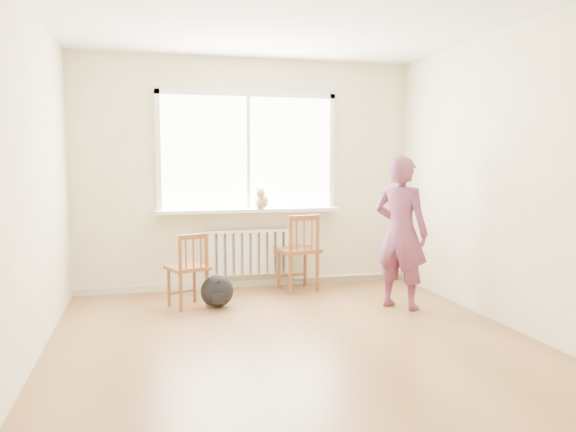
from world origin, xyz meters
TOP-DOWN VIEW (x-y plane):
  - floor at (0.00, 0.00)m, footprint 4.50×4.50m
  - ceiling at (0.00, 0.00)m, footprint 4.50×4.50m
  - back_wall at (0.00, 2.25)m, footprint 4.00×0.01m
  - window at (0.00, 2.22)m, footprint 2.12×0.05m
  - windowsill at (0.00, 2.14)m, footprint 2.15×0.22m
  - radiator at (0.00, 2.16)m, footprint 1.00×0.12m
  - heating_pipe at (1.25, 2.19)m, footprint 1.40×0.04m
  - baseboard at (0.00, 2.23)m, footprint 4.00×0.03m
  - chair_left at (-0.76, 1.42)m, footprint 0.49×0.48m
  - chair_right at (0.53, 1.86)m, footprint 0.50×0.49m
  - person at (1.34, 0.90)m, footprint 0.65×0.68m
  - cat at (0.12, 2.05)m, footprint 0.24×0.39m
  - backpack at (-0.49, 1.37)m, footprint 0.34×0.26m

SIDE VIEW (x-z plane):
  - floor at x=0.00m, z-range 0.00..0.00m
  - baseboard at x=0.00m, z-range 0.00..0.08m
  - heating_pipe at x=1.25m, z-range 0.06..0.10m
  - backpack at x=-0.49m, z-range 0.00..0.34m
  - chair_left at x=-0.76m, z-range 0.00..0.78m
  - radiator at x=0.00m, z-range 0.16..0.71m
  - chair_right at x=0.53m, z-range 0.00..0.90m
  - person at x=1.34m, z-range 0.00..1.56m
  - windowsill at x=0.00m, z-range 0.91..0.95m
  - cat at x=0.12m, z-range 0.92..1.19m
  - back_wall at x=0.00m, z-range 0.00..2.70m
  - window at x=0.00m, z-range 0.95..2.37m
  - ceiling at x=0.00m, z-range 2.70..2.70m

